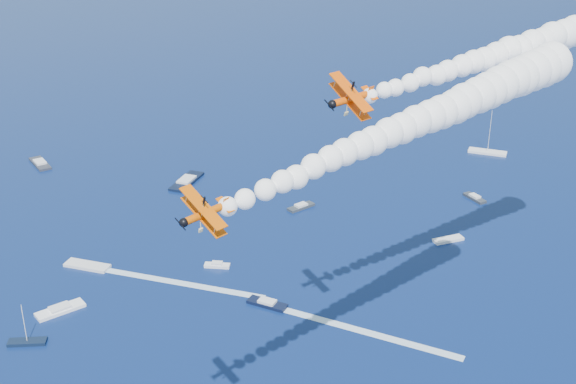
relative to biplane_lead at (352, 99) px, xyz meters
name	(u,v)px	position (x,y,z in m)	size (l,w,h in m)	color
biplane_lead	(352,99)	(0.00, 0.00, 0.00)	(7.76, 8.70, 5.24)	#E24B04
biplane_trail	(205,213)	(-27.92, -20.00, -3.67)	(6.47, 7.25, 4.37)	#D55404
smoke_trail_lead	(520,47)	(33.63, 6.21, 2.64)	(67.94, 17.91, 11.86)	white
smoke_trail_trail	(416,122)	(4.70, -9.72, -1.03)	(66.09, 25.35, 11.86)	white
spectator_boats	(144,243)	(-17.10, 73.44, -56.48)	(243.68, 162.93, 0.70)	white
boat_wakes	(175,329)	(-19.53, 35.62, -56.80)	(92.21, 60.84, 0.04)	white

